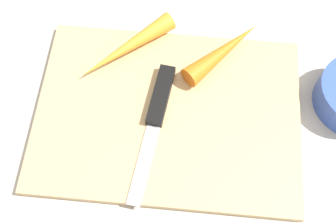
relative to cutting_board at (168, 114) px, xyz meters
name	(u,v)px	position (x,y,z in m)	size (l,w,h in m)	color
ground_plane	(168,116)	(0.00, 0.00, -0.01)	(1.40, 1.40, 0.00)	#ADA8A0
cutting_board	(168,114)	(0.00, 0.00, 0.00)	(0.36, 0.26, 0.01)	tan
knife	(159,104)	(-0.01, 0.01, 0.01)	(0.04, 0.20, 0.01)	#B7B7BC
carrot_short	(223,51)	(0.07, 0.10, 0.02)	(0.03, 0.03, 0.14)	orange
carrot_long	(127,47)	(-0.07, 0.09, 0.02)	(0.03, 0.03, 0.16)	orange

